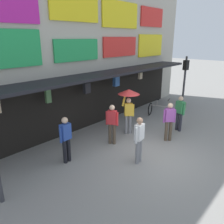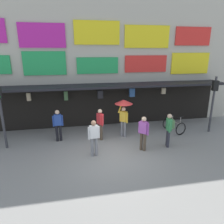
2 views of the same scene
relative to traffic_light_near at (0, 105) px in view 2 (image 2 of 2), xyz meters
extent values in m
plane|color=gray|center=(4.81, -1.65, -2.14)|extent=(80.00, 80.00, 0.00)
cube|color=#B2AD9E|center=(4.81, 2.95, 1.86)|extent=(18.00, 1.20, 8.00)
cube|color=black|center=(4.81, 1.65, 0.46)|extent=(15.30, 1.40, 0.12)
cube|color=#B71E93|center=(1.86, 2.30, 3.17)|extent=(2.44, 0.08, 1.26)
cube|color=yellow|center=(4.81, 2.30, 3.35)|extent=(2.57, 0.08, 1.27)
cube|color=yellow|center=(7.76, 2.30, 3.17)|extent=(2.73, 0.08, 1.26)
cube|color=red|center=(10.71, 2.30, 3.23)|extent=(2.31, 0.08, 1.07)
cube|color=green|center=(1.86, 2.30, 1.72)|extent=(2.31, 0.08, 1.29)
cube|color=green|center=(4.81, 2.30, 1.55)|extent=(2.42, 0.08, 0.93)
cube|color=red|center=(7.76, 2.30, 1.62)|extent=(2.63, 0.08, 0.99)
cube|color=yellow|center=(10.71, 2.30, 1.61)|extent=(2.53, 0.08, 1.29)
cylinder|color=black|center=(0.92, 1.76, 0.29)|extent=(0.02, 0.02, 0.21)
cube|color=tan|center=(0.92, 1.76, -0.03)|extent=(0.21, 0.12, 0.43)
cylinder|color=black|center=(2.91, 1.90, 0.29)|extent=(0.02, 0.02, 0.23)
cube|color=#477042|center=(2.91, 1.90, -0.08)|extent=(0.21, 0.13, 0.51)
cylinder|color=black|center=(4.87, 1.84, 0.28)|extent=(0.02, 0.02, 0.24)
cube|color=#232328|center=(4.87, 1.84, -0.06)|extent=(0.31, 0.19, 0.46)
cylinder|color=black|center=(6.77, 1.73, 0.32)|extent=(0.02, 0.02, 0.15)
cube|color=#2D5693|center=(6.77, 1.73, 0.00)|extent=(0.32, 0.19, 0.50)
cylinder|color=black|center=(8.72, 1.62, 0.31)|extent=(0.02, 0.02, 0.18)
cube|color=tan|center=(8.72, 1.62, 0.04)|extent=(0.24, 0.14, 0.36)
cube|color=black|center=(4.81, 2.33, -0.89)|extent=(15.30, 0.04, 2.50)
cylinder|color=#38383D|center=(0.00, 0.01, -0.54)|extent=(0.12, 0.12, 3.20)
cylinder|color=#38383D|center=(10.98, 0.01, -0.54)|extent=(0.12, 0.12, 3.20)
cube|color=black|center=(10.98, 0.01, 0.56)|extent=(0.32, 0.29, 0.56)
sphere|color=black|center=(11.00, 0.14, 0.69)|extent=(0.15, 0.15, 0.15)
sphere|color=#19DB3D|center=(11.00, 0.14, 0.43)|extent=(0.15, 0.15, 0.15)
torus|color=black|center=(9.09, -0.14, -1.78)|extent=(0.71, 0.24, 0.72)
torus|color=black|center=(8.82, 0.92, -1.78)|extent=(0.71, 0.24, 0.72)
cylinder|color=#A3998E|center=(8.96, 0.39, -1.53)|extent=(0.30, 0.97, 0.05)
cylinder|color=#A3998E|center=(8.91, 0.55, -1.36)|extent=(0.04, 0.04, 0.35)
cube|color=black|center=(8.91, 0.55, -1.17)|extent=(0.15, 0.22, 0.06)
cylinder|color=#A3998E|center=(9.07, -0.06, -1.36)|extent=(0.04, 0.04, 0.50)
cylinder|color=black|center=(9.07, -0.06, -1.11)|extent=(0.43, 0.15, 0.04)
cylinder|color=gray|center=(5.97, 0.20, -1.70)|extent=(0.14, 0.14, 0.88)
cylinder|color=gray|center=(5.83, 0.33, -1.70)|extent=(0.14, 0.14, 0.88)
cube|color=gold|center=(5.90, 0.27, -0.98)|extent=(0.41, 0.40, 0.56)
sphere|color=beige|center=(5.90, 0.27, -0.57)|extent=(0.22, 0.22, 0.22)
cylinder|color=gold|center=(6.06, 0.12, -1.03)|extent=(0.09, 0.09, 0.56)
cylinder|color=gold|center=(5.74, 0.41, -0.58)|extent=(0.23, 0.09, 0.48)
cylinder|color=#4C3823|center=(5.74, 0.41, -0.47)|extent=(0.02, 0.02, 0.55)
cone|color=red|center=(5.90, 0.27, -0.17)|extent=(0.96, 0.96, 0.22)
cylinder|color=black|center=(2.38, 0.34, -1.70)|extent=(0.14, 0.14, 0.88)
cylinder|color=black|center=(2.56, 0.35, -1.70)|extent=(0.14, 0.14, 0.88)
cube|color=#28479E|center=(2.47, 0.35, -0.98)|extent=(0.38, 0.25, 0.56)
sphere|color=beige|center=(2.47, 0.35, -0.57)|extent=(0.22, 0.22, 0.22)
cylinder|color=#28479E|center=(2.25, 0.33, -1.03)|extent=(0.09, 0.09, 0.56)
cylinder|color=#28479E|center=(2.69, 0.36, -1.03)|extent=(0.09, 0.09, 0.56)
cylinder|color=gray|center=(4.20, -1.56, -1.70)|extent=(0.14, 0.14, 0.88)
cylinder|color=gray|center=(4.02, -1.58, -1.70)|extent=(0.14, 0.14, 0.88)
cube|color=white|center=(4.11, -1.57, -0.98)|extent=(0.39, 0.26, 0.56)
sphere|color=#A87A5B|center=(4.11, -1.57, -0.57)|extent=(0.22, 0.22, 0.22)
cylinder|color=white|center=(4.33, -1.54, -1.03)|extent=(0.09, 0.09, 0.56)
cylinder|color=white|center=(3.89, -1.60, -1.03)|extent=(0.09, 0.09, 0.56)
cylinder|color=brown|center=(6.48, -1.55, -1.70)|extent=(0.14, 0.14, 0.88)
cylinder|color=brown|center=(6.36, -1.42, -1.70)|extent=(0.14, 0.14, 0.88)
cube|color=#9E4CA8|center=(6.42, -1.49, -0.98)|extent=(0.41, 0.41, 0.56)
sphere|color=beige|center=(6.42, -1.49, -0.57)|extent=(0.22, 0.22, 0.22)
cylinder|color=#9E4CA8|center=(6.58, -1.64, -1.03)|extent=(0.09, 0.09, 0.56)
cylinder|color=#9E4CA8|center=(6.27, -1.33, -1.03)|extent=(0.09, 0.09, 0.56)
cylinder|color=#2D2D38|center=(7.74, -1.41, -1.70)|extent=(0.14, 0.14, 0.88)
cylinder|color=#2D2D38|center=(7.78, -1.23, -1.70)|extent=(0.14, 0.14, 0.88)
cube|color=#388E51|center=(7.76, -1.32, -0.98)|extent=(0.30, 0.40, 0.56)
sphere|color=beige|center=(7.76, -1.32, -0.57)|extent=(0.22, 0.22, 0.22)
cylinder|color=#388E51|center=(7.71, -1.53, -1.03)|extent=(0.09, 0.09, 0.56)
cylinder|color=#388E51|center=(7.81, -1.10, -1.03)|extent=(0.09, 0.09, 0.56)
cube|color=#477042|center=(7.91, -1.36, -0.96)|extent=(0.22, 0.31, 0.40)
cylinder|color=brown|center=(4.65, 0.03, -1.70)|extent=(0.14, 0.14, 0.88)
cylinder|color=brown|center=(4.58, 0.19, -1.70)|extent=(0.14, 0.14, 0.88)
cube|color=red|center=(4.61, 0.11, -0.98)|extent=(0.35, 0.42, 0.56)
sphere|color=beige|center=(4.61, 0.11, -0.57)|extent=(0.22, 0.22, 0.22)
cylinder|color=red|center=(4.71, -0.09, -1.03)|extent=(0.09, 0.09, 0.56)
cylinder|color=red|center=(4.52, 0.31, -1.03)|extent=(0.09, 0.09, 0.56)
camera|label=1|loc=(-1.86, -5.59, 2.08)|focal=36.49mm
camera|label=2|loc=(3.31, -9.91, 2.47)|focal=33.04mm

